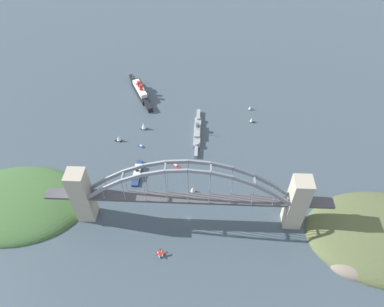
# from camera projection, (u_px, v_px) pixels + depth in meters

# --- Properties ---
(ground_plane) EXTENTS (1400.00, 1400.00, 0.00)m
(ground_plane) POSITION_uv_depth(u_px,v_px,m) (189.00, 218.00, 330.28)
(ground_plane) COLOR #3D4C56
(harbor_arch_bridge) EXTENTS (256.54, 16.27, 76.56)m
(harbor_arch_bridge) POSITION_uv_depth(u_px,v_px,m) (188.00, 198.00, 306.89)
(harbor_arch_bridge) COLOR #ADA38E
(harbor_arch_bridge) RESTS_ON ground
(headland_west_shore) EXTENTS (138.44, 97.96, 23.68)m
(headland_west_shore) POSITION_uv_depth(u_px,v_px,m) (15.00, 205.00, 340.88)
(headland_west_shore) COLOR #3D6033
(headland_west_shore) RESTS_ON ground
(headland_east_shore) EXTENTS (146.75, 102.90, 30.32)m
(headland_east_shore) POSITION_uv_depth(u_px,v_px,m) (384.00, 239.00, 314.95)
(headland_east_shore) COLOR #515B38
(headland_east_shore) RESTS_ON ground
(ocean_liner) EXTENTS (43.09, 78.76, 19.33)m
(ocean_liner) POSITION_uv_depth(u_px,v_px,m) (140.00, 91.00, 463.68)
(ocean_liner) COLOR black
(ocean_liner) RESTS_ON ground
(naval_cruiser) EXTENTS (8.56, 82.28, 17.07)m
(naval_cruiser) POSITION_uv_depth(u_px,v_px,m) (197.00, 131.00, 411.58)
(naval_cruiser) COLOR gray
(naval_cruiser) RESTS_ON ground
(harbor_ferry_steamer) EXTENTS (8.35, 35.75, 7.77)m
(harbor_ferry_steamer) POSITION_uv_depth(u_px,v_px,m) (137.00, 173.00, 367.24)
(harbor_ferry_steamer) COLOR navy
(harbor_ferry_steamer) RESTS_ON ground
(seaplane_taxiing_near_bridge) EXTENTS (9.83, 7.77, 5.07)m
(seaplane_taxiing_near_bridge) POSITION_uv_depth(u_px,v_px,m) (161.00, 254.00, 302.35)
(seaplane_taxiing_near_bridge) COLOR #B7B7B2
(seaplane_taxiing_near_bridge) RESTS_ON ground
(small_boat_0) EXTENTS (9.82, 5.69, 10.98)m
(small_boat_0) POSITION_uv_depth(u_px,v_px,m) (144.00, 126.00, 415.62)
(small_boat_0) COLOR #2D6B3D
(small_boat_0) RESTS_ON ground
(small_boat_1) EXTENTS (8.18, 5.16, 2.48)m
(small_boat_1) POSITION_uv_depth(u_px,v_px,m) (141.00, 146.00, 397.28)
(small_boat_1) COLOR #234C8C
(small_boat_1) RESTS_ON ground
(small_boat_2) EXTENTS (10.77, 8.93, 2.11)m
(small_boat_2) POSITION_uv_depth(u_px,v_px,m) (176.00, 166.00, 376.17)
(small_boat_2) COLOR #B2231E
(small_boat_2) RESTS_ON ground
(small_boat_3) EXTENTS (8.83, 4.96, 8.92)m
(small_boat_3) POSITION_uv_depth(u_px,v_px,m) (119.00, 138.00, 401.61)
(small_boat_3) COLOR black
(small_boat_3) RESTS_ON ground
(small_boat_4) EXTENTS (5.30, 6.15, 6.53)m
(small_boat_4) POSITION_uv_depth(u_px,v_px,m) (250.00, 108.00, 442.88)
(small_boat_4) COLOR brown
(small_boat_4) RESTS_ON ground
(small_boat_5) EXTENTS (11.19, 4.09, 1.97)m
(small_boat_5) POSITION_uv_depth(u_px,v_px,m) (210.00, 196.00, 347.45)
(small_boat_5) COLOR #2D6B3D
(small_boat_5) RESTS_ON ground
(small_boat_6) EXTENTS (5.83, 8.51, 8.42)m
(small_boat_6) POSITION_uv_depth(u_px,v_px,m) (193.00, 190.00, 349.36)
(small_boat_6) COLOR brown
(small_boat_6) RESTS_ON ground
(small_boat_7) EXTENTS (7.02, 4.13, 7.15)m
(small_boat_7) POSITION_uv_depth(u_px,v_px,m) (252.00, 120.00, 425.54)
(small_boat_7) COLOR #2D6B3D
(small_boat_7) RESTS_ON ground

